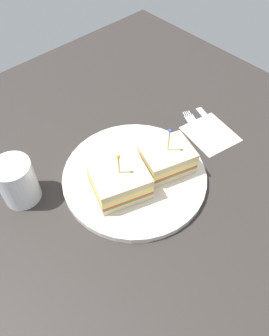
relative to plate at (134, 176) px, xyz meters
The scene contains 8 objects.
ground_plane 1.68cm from the plate, ahead, with size 103.60×103.60×2.00cm, color #2D2826.
plate is the anchor object (origin of this frame).
sandwich_half_front 7.46cm from the plate, 116.31° to the right, with size 10.30×11.66×10.71cm.
sandwich_half_back 5.87cm from the plate, 101.34° to the left, with size 11.62×12.42×10.17cm.
drink_glass 22.56cm from the plate, 58.38° to the left, with size 7.16×7.16×9.27cm.
napkin 21.62cm from the plate, 96.44° to the right, with size 10.96×9.87×0.15cm, color beige.
fork 21.19cm from the plate, 84.48° to the right, with size 12.23×6.15×0.35cm.
knife 24.57cm from the plate, 89.88° to the right, with size 12.30×5.07×0.35cm.
Camera 1 is at (-30.03, 27.75, 53.82)cm, focal length 35.24 mm.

